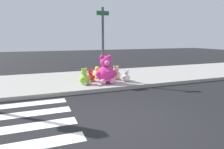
# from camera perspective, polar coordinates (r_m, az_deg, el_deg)

# --- Properties ---
(ground_plane) EXTENTS (60.00, 60.00, 0.00)m
(ground_plane) POSITION_cam_1_polar(r_m,az_deg,el_deg) (4.98, 3.00, -14.07)
(ground_plane) COLOR black
(sidewalk) EXTENTS (28.00, 4.40, 0.15)m
(sidewalk) POSITION_cam_1_polar(r_m,az_deg,el_deg) (9.72, -9.62, -1.62)
(sidewalk) COLOR #9E9B93
(sidewalk) RESTS_ON ground_plane
(sign_pole) EXTENTS (0.56, 0.11, 3.20)m
(sign_pole) POSITION_cam_1_polar(r_m,az_deg,el_deg) (9.00, -2.59, 8.96)
(sign_pole) COLOR #4C4C51
(sign_pole) RESTS_ON sidewalk
(plush_pink_large) EXTENTS (0.93, 0.83, 1.21)m
(plush_pink_large) POSITION_cam_1_polar(r_m,az_deg,el_deg) (8.55, -1.66, 0.71)
(plush_pink_large) COLOR #F22D93
(plush_pink_large) RESTS_ON sidewalk
(plush_tan) EXTENTS (0.50, 0.46, 0.66)m
(plush_tan) POSITION_cam_1_polar(r_m,az_deg,el_deg) (9.35, 1.14, 0.16)
(plush_tan) COLOR tan
(plush_tan) RESTS_ON sidewalk
(plush_yellow) EXTENTS (0.41, 0.42, 0.57)m
(plush_yellow) POSITION_cam_1_polar(r_m,az_deg,el_deg) (9.74, -4.24, 0.33)
(plush_yellow) COLOR yellow
(plush_yellow) RESTS_ON sidewalk
(plush_white) EXTENTS (0.41, 0.37, 0.54)m
(plush_white) POSITION_cam_1_polar(r_m,az_deg,el_deg) (8.96, 3.96, -0.61)
(plush_white) COLOR white
(plush_white) RESTS_ON sidewalk
(plush_lavender) EXTENTS (0.35, 0.35, 0.49)m
(plush_lavender) POSITION_cam_1_polar(r_m,az_deg,el_deg) (9.76, -1.16, 0.19)
(plush_lavender) COLOR #B28CD8
(plush_lavender) RESTS_ON sidewalk
(plush_lime) EXTENTS (0.49, 0.50, 0.69)m
(plush_lime) POSITION_cam_1_polar(r_m,az_deg,el_deg) (8.43, -7.67, -0.95)
(plush_lime) COLOR #8CD133
(plush_lime) RESTS_ON sidewalk
(plush_red) EXTENTS (0.42, 0.38, 0.55)m
(plush_red) POSITION_cam_1_polar(r_m,az_deg,el_deg) (9.00, -6.02, -0.57)
(plush_red) COLOR red
(plush_red) RESTS_ON sidewalk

